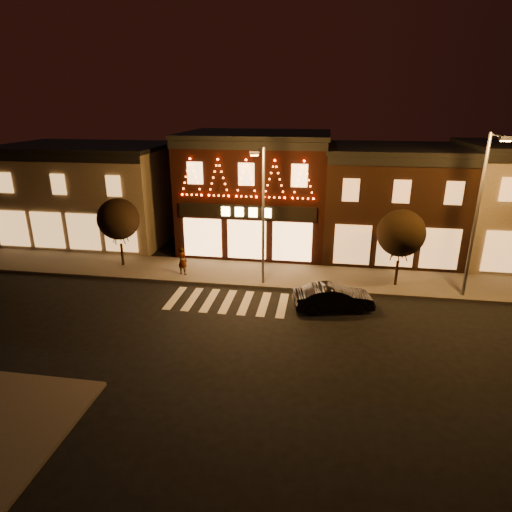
# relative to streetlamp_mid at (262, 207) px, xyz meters

# --- Properties ---
(ground) EXTENTS (120.00, 120.00, 0.00)m
(ground) POSITION_rel_streetlamp_mid_xyz_m (-1.53, -6.37, -4.76)
(ground) COLOR black
(ground) RESTS_ON ground
(sidewalk_far) EXTENTS (44.00, 4.00, 0.15)m
(sidewalk_far) POSITION_rel_streetlamp_mid_xyz_m (0.47, 1.63, -4.69)
(sidewalk_far) COLOR #47423D
(sidewalk_far) RESTS_ON ground
(building_left) EXTENTS (12.20, 8.28, 7.30)m
(building_left) POSITION_rel_streetlamp_mid_xyz_m (-14.53, 7.62, -1.10)
(building_left) COLOR #736851
(building_left) RESTS_ON ground
(building_pulp) EXTENTS (10.20, 8.34, 8.30)m
(building_pulp) POSITION_rel_streetlamp_mid_xyz_m (-1.53, 7.61, -0.60)
(building_pulp) COLOR black
(building_pulp) RESTS_ON ground
(building_right_a) EXTENTS (9.20, 8.28, 7.50)m
(building_right_a) POSITION_rel_streetlamp_mid_xyz_m (7.97, 7.62, -1.00)
(building_right_a) COLOR black
(building_right_a) RESTS_ON ground
(streetlamp_mid) EXTENTS (0.60, 1.80, 7.86)m
(streetlamp_mid) POSITION_rel_streetlamp_mid_xyz_m (0.00, 0.00, 0.00)
(streetlamp_mid) COLOR #59595E
(streetlamp_mid) RESTS_ON sidewalk_far
(streetlamp_right) EXTENTS (0.56, 2.00, 8.76)m
(streetlamp_right) POSITION_rel_streetlamp_mid_xyz_m (11.30, -0.03, 0.53)
(streetlamp_right) COLOR #59595E
(streetlamp_right) RESTS_ON sidewalk_far
(tree_left) EXTENTS (2.65, 2.65, 4.43)m
(tree_left) POSITION_rel_streetlamp_mid_xyz_m (-9.49, 1.73, -1.51)
(tree_left) COLOR black
(tree_left) RESTS_ON sidewalk_far
(tree_right) EXTENTS (2.69, 2.69, 4.50)m
(tree_right) POSITION_rel_streetlamp_mid_xyz_m (7.78, 1.14, -1.46)
(tree_right) COLOR black
(tree_right) RESTS_ON sidewalk_far
(dark_sedan) EXTENTS (4.34, 2.33, 1.36)m
(dark_sedan) POSITION_rel_streetlamp_mid_xyz_m (4.12, -2.45, -4.08)
(dark_sedan) COLOR black
(dark_sedan) RESTS_ON ground
(pedestrian) EXTENTS (0.74, 0.59, 1.77)m
(pedestrian) POSITION_rel_streetlamp_mid_xyz_m (-5.06, 0.73, -3.73)
(pedestrian) COLOR gray
(pedestrian) RESTS_ON sidewalk_far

